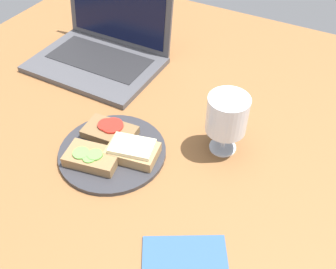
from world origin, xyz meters
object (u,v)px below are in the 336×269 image
(sandwich_with_tomato, at_px, (110,131))
(laptop, at_px, (102,48))
(plate, at_px, (113,152))
(wine_glass, at_px, (227,116))
(sandwich_with_cheese, at_px, (133,151))
(sandwich_with_cucumber, at_px, (92,157))

(sandwich_with_tomato, height_order, laptop, laptop)
(sandwich_with_tomato, bearing_deg, plate, -50.70)
(wine_glass, distance_m, laptop, 0.48)
(sandwich_with_tomato, distance_m, laptop, 0.33)
(plate, height_order, wine_glass, wine_glass)
(sandwich_with_cheese, bearing_deg, sandwich_with_cucumber, -140.25)
(plate, xyz_separation_m, laptop, (-0.24, 0.30, 0.03))
(plate, bearing_deg, sandwich_with_cheese, 9.59)
(sandwich_with_cucumber, relative_size, laptop, 0.35)
(sandwich_with_cheese, bearing_deg, plate, -170.41)
(plate, distance_m, laptop, 0.38)
(sandwich_with_cucumber, height_order, sandwich_with_cheese, sandwich_with_cheese)
(sandwich_with_cucumber, bearing_deg, sandwich_with_tomato, 99.63)
(laptop, bearing_deg, sandwich_with_cheese, -45.37)
(plate, height_order, sandwich_with_tomato, sandwich_with_tomato)
(sandwich_with_cheese, height_order, wine_glass, wine_glass)
(plate, distance_m, sandwich_with_cheese, 0.05)
(wine_glass, bearing_deg, sandwich_with_tomato, -158.64)
(sandwich_with_tomato, bearing_deg, sandwich_with_cheese, -20.92)
(plate, distance_m, sandwich_with_tomato, 0.05)
(sandwich_with_tomato, relative_size, wine_glass, 0.87)
(sandwich_with_cucumber, bearing_deg, plate, 69.58)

